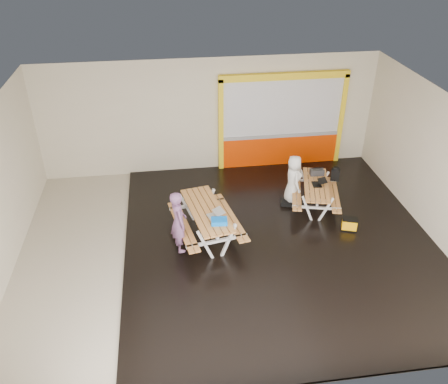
{
  "coord_description": "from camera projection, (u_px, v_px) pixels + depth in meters",
  "views": [
    {
      "loc": [
        -1.36,
        -8.79,
        7.01
      ],
      "look_at": [
        0.0,
        0.9,
        1.0
      ],
      "focal_mm": 37.05,
      "sensor_mm": 36.0,
      "label": 1
    }
  ],
  "objects": [
    {
      "name": "toolbox",
      "position": [
        317.0,
        172.0,
        12.73
      ],
      "size": [
        0.38,
        0.2,
        0.22
      ],
      "color": "black",
      "rests_on": "picnic_table_right"
    },
    {
      "name": "picnic_table_right",
      "position": [
        316.0,
        190.0,
        12.43
      ],
      "size": [
        1.65,
        2.07,
        0.73
      ],
      "color": "#D18D49",
      "rests_on": "deck"
    },
    {
      "name": "person_right",
      "position": [
        293.0,
        179.0,
        12.49
      ],
      "size": [
        0.48,
        0.7,
        1.38
      ],
      "primitive_type": "imported",
      "rotation": [
        0.0,
        0.0,
        1.64
      ],
      "color": "white",
      "rests_on": "deck"
    },
    {
      "name": "kiosk",
      "position": [
        282.0,
        123.0,
        14.07
      ],
      "size": [
        3.88,
        0.16,
        3.0
      ],
      "color": "#DF3500",
      "rests_on": "room"
    },
    {
      "name": "fluke_bag",
      "position": [
        349.0,
        224.0,
        11.67
      ],
      "size": [
        0.44,
        0.36,
        0.33
      ],
      "color": "black",
      "rests_on": "deck"
    },
    {
      "name": "blue_pouch",
      "position": [
        219.0,
        221.0,
        10.56
      ],
      "size": [
        0.38,
        0.29,
        0.11
      ],
      "primitive_type": "cube",
      "rotation": [
        0.0,
        0.0,
        -0.09
      ],
      "color": "blue",
      "rests_on": "picnic_table_left"
    },
    {
      "name": "dark_case",
      "position": [
        287.0,
        203.0,
        12.7
      ],
      "size": [
        0.39,
        0.33,
        0.13
      ],
      "primitive_type": "cube",
      "rotation": [
        0.0,
        0.0,
        -0.22
      ],
      "color": "black",
      "rests_on": "deck"
    },
    {
      "name": "backpack",
      "position": [
        335.0,
        174.0,
        12.93
      ],
      "size": [
        0.28,
        0.23,
        0.4
      ],
      "color": "black",
      "rests_on": "picnic_table_right"
    },
    {
      "name": "laptop_left",
      "position": [
        215.0,
        215.0,
        10.79
      ],
      "size": [
        0.45,
        0.43,
        0.16
      ],
      "color": "silver",
      "rests_on": "picnic_table_left"
    },
    {
      "name": "deck",
      "position": [
        279.0,
        241.0,
        11.38
      ],
      "size": [
        7.5,
        7.98,
        0.05
      ],
      "primitive_type": "cube",
      "color": "black",
      "rests_on": "room"
    },
    {
      "name": "room",
      "position": [
        230.0,
        184.0,
        10.33
      ],
      "size": [
        10.02,
        8.02,
        3.52
      ],
      "color": "beige",
      "rests_on": "ground"
    },
    {
      "name": "person_left",
      "position": [
        179.0,
        222.0,
        10.58
      ],
      "size": [
        0.48,
        0.63,
        1.55
      ],
      "primitive_type": "imported",
      "rotation": [
        0.0,
        0.0,
        1.78
      ],
      "color": "#744A74",
      "rests_on": "deck"
    },
    {
      "name": "picnic_table_left",
      "position": [
        207.0,
        216.0,
        11.18
      ],
      "size": [
        1.83,
        2.38,
        0.86
      ],
      "color": "#D18D49",
      "rests_on": "deck"
    },
    {
      "name": "laptop_right",
      "position": [
        319.0,
        183.0,
        12.28
      ],
      "size": [
        0.39,
        0.36,
        0.15
      ],
      "color": "black",
      "rests_on": "picnic_table_right"
    }
  ]
}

